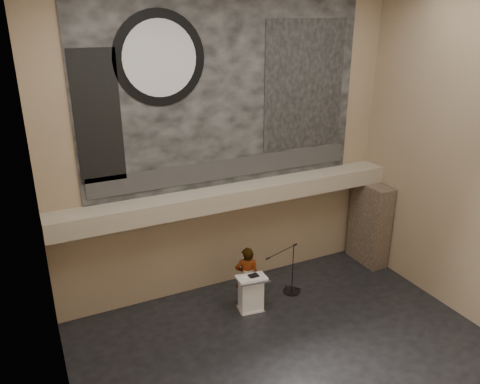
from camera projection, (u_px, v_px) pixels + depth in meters
floor at (299, 361)px, 11.09m from camera, size 10.00×10.00×0.00m
wall_back at (227, 147)px, 12.94m from camera, size 10.00×0.02×8.50m
wall_front at (475, 292)px, 6.21m from camera, size 10.00×0.02×8.50m
wall_left at (48, 243)px, 7.54m from camera, size 0.02×8.00×8.50m
wall_right at (477, 163)px, 11.61m from camera, size 0.02×8.00×8.50m
soffit at (234, 196)px, 13.07m from camera, size 10.00×0.80×0.50m
sprinkler_left at (180, 216)px, 12.48m from camera, size 0.04×0.04×0.06m
sprinkler_right at (292, 195)px, 13.90m from camera, size 0.04×0.04×0.06m
banner at (227, 95)px, 12.40m from camera, size 8.00×0.05×5.00m
banner_text_strip at (229, 169)px, 13.10m from camera, size 7.76×0.02×0.55m
banner_clock_rim at (160, 59)px, 11.28m from camera, size 2.30×0.02×2.30m
banner_clock_face at (160, 59)px, 11.26m from camera, size 1.84×0.02×1.84m
banner_building_print at (305, 86)px, 13.31m from camera, size 2.60×0.02×3.60m
banner_brick_print at (98, 118)px, 11.09m from camera, size 1.10×0.02×3.20m
stone_pier at (370, 223)px, 15.15m from camera, size 0.60×1.40×2.70m
lectern at (251, 294)px, 12.77m from camera, size 0.85×0.66×1.14m
binder at (254, 276)px, 12.57m from camera, size 0.27×0.22×0.04m
papers at (249, 277)px, 12.52m from camera, size 0.32×0.37×0.00m
speaker_person at (247, 277)px, 12.94m from camera, size 0.77×0.66×1.80m
mic_stand at (291, 285)px, 13.75m from camera, size 1.35×0.63×1.57m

